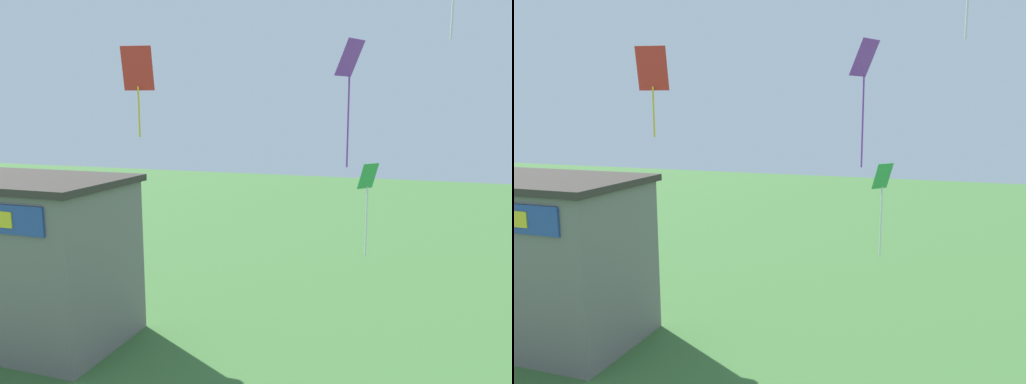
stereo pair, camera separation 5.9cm
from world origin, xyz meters
The scene contains 4 objects.
seaside_building centered at (-10.50, 12.18, 2.93)m, with size 9.29×4.49×5.83m.
kite_red_diamond centered at (-3.97, 11.02, 9.09)m, with size 0.90×0.42×2.49m.
kite_purple_streamer centered at (1.56, 13.18, 9.07)m, with size 0.78×0.92×3.59m.
kite_green_diamond centered at (2.24, 12.61, 5.82)m, with size 0.56×0.59×2.67m.
Camera 2 is at (3.72, -1.34, 8.09)m, focal length 35.00 mm.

